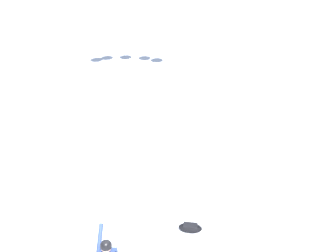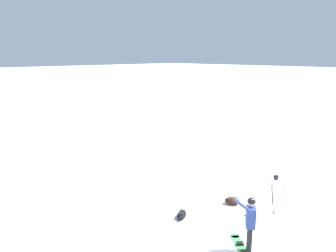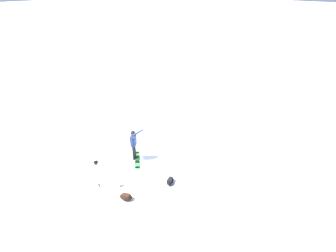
# 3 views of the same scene
# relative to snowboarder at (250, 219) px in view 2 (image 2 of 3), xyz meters

# --- Properties ---
(ground_plane) EXTENTS (300.00, 300.00, 0.00)m
(ground_plane) POSITION_rel_snowboarder_xyz_m (0.79, 0.28, -1.07)
(ground_plane) COLOR white
(snowboarder) EXTENTS (0.57, 0.73, 1.77)m
(snowboarder) POSITION_rel_snowboarder_xyz_m (0.00, 0.00, 0.00)
(snowboarder) COLOR black
(snowboarder) RESTS_ON ground_plane
(snowboard) EXTENTS (1.45, 1.25, 0.10)m
(snowboard) POSITION_rel_snowboarder_xyz_m (0.22, -0.01, -1.05)
(snowboard) COLOR #3F994C
(snowboard) RESTS_ON ground_plane
(gear_bag_large) EXTENTS (0.59, 0.71, 0.23)m
(gear_bag_large) POSITION_rel_snowboarder_xyz_m (2.82, -0.16, -0.95)
(gear_bag_large) COLOR black
(gear_bag_large) RESTS_ON ground_plane
(camera_tripod) EXTENTS (0.64, 0.57, 1.51)m
(camera_tripod) POSITION_rel_snowboarder_xyz_m (0.63, -2.71, -0.01)
(camera_tripod) COLOR #262628
(camera_tripod) RESTS_ON ground_plane
(gear_bag_small) EXTENTS (0.69, 0.60, 0.27)m
(gear_bag_small) POSITION_rel_snowboarder_xyz_m (2.17, -2.34, -0.93)
(gear_bag_small) COLOR black
(gear_bag_small) RESTS_ON ground_plane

